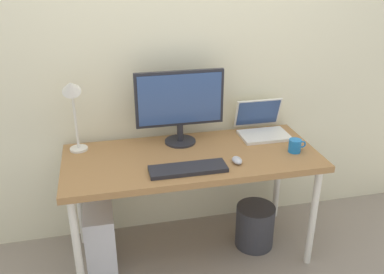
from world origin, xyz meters
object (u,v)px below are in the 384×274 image
Objects in this scene: keyboard at (188,169)px; computer_tower at (100,236)px; desk_lamp at (72,99)px; coffee_mug at (295,146)px; wastebasket at (255,226)px; desk at (192,164)px; monitor at (180,103)px; laptop at (262,126)px; mouse at (237,160)px.

keyboard is 0.77m from computer_tower.
desk_lamp is 4.31× the size of coffee_mug.
wastebasket is at bearing -11.11° from desk_lamp.
desk_lamp is 1.46m from wastebasket.
coffee_mug reaches higher than desk.
monitor is 1.15× the size of desk_lamp.
desk is 0.39m from monitor.
wastebasket is (0.50, 0.17, -0.59)m from keyboard.
laptop reaches higher than computer_tower.
mouse reaches higher than wastebasket.
coffee_mug is at bearing -5.26° from computer_tower.
desk is 0.59m from laptop.
desk_lamp is (-0.64, 0.00, 0.08)m from monitor.
laptop reaches higher than coffee_mug.
desk_lamp reaches higher than mouse.
computer_tower is (-0.56, -0.18, -0.79)m from monitor.
mouse is 0.40m from coffee_mug.
coffee_mug reaches higher than wastebasket.
computer_tower is at bearing 178.01° from wastebasket.
computer_tower is at bearing 158.70° from keyboard.
keyboard is at bearing -172.41° from coffee_mug.
keyboard is (-0.07, -0.19, 0.07)m from desk.
desk is at bearing 145.82° from mouse.
monitor reaches higher than computer_tower.
mouse is (0.27, -0.36, -0.25)m from monitor.
laptop is 1.28m from computer_tower.
coffee_mug is at bearing -72.85° from laptop.
desk is 0.75m from computer_tower.
monitor is at bearing -0.08° from desk_lamp.
laptop is at bearing 51.59° from mouse.
monitor is 4.97× the size of coffee_mug.
wastebasket is (-0.19, 0.08, -0.62)m from coffee_mug.
coffee_mug reaches higher than keyboard.
laptop is 0.66× the size of desk_lamp.
wastebasket is at bearing 158.36° from coffee_mug.
keyboard reaches higher than computer_tower.
wastebasket is at bearing -1.99° from computer_tower.
coffee_mug is (0.63, -0.10, 0.10)m from desk.
coffee_mug is (0.66, -0.29, -0.23)m from monitor.
monitor is at bearing 85.09° from keyboard.
keyboard is 0.79m from wastebasket.
laptop is (0.56, 0.02, -0.21)m from monitor.
desk_lamp is at bearing -179.07° from laptop.
coffee_mug is (0.10, -0.31, -0.02)m from laptop.
keyboard is 1.05× the size of computer_tower.
monitor is 0.51m from mouse.
laptop is 1.24m from desk_lamp.
keyboard is at bearing -145.81° from laptop.
wastebasket is at bearing -2.59° from desk.
desk_lamp reaches higher than laptop.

